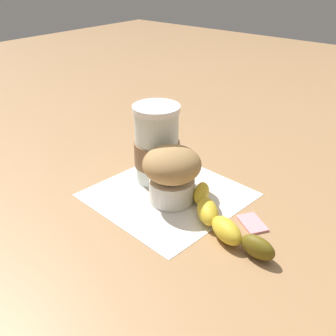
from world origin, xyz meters
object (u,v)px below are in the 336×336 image
coffee_cup (157,146)px  muffin (172,172)px  banana (221,219)px  sugar_packet (252,222)px

coffee_cup → muffin: 0.08m
muffin → banana: 0.12m
sugar_packet → banana: bearing=-127.3°
coffee_cup → muffin: (0.07, -0.04, -0.01)m
coffee_cup → muffin: size_ratio=1.47×
coffee_cup → muffin: coffee_cup is taller
coffee_cup → sugar_packet: (0.21, -0.01, -0.07)m
muffin → sugar_packet: bearing=11.2°
banana → sugar_packet: (0.03, 0.04, -0.01)m
coffee_cup → banana: bearing=-16.7°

